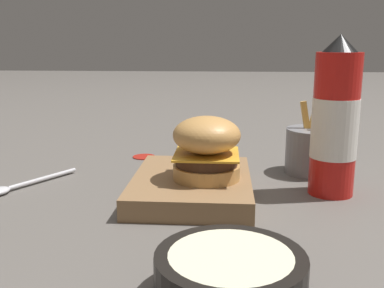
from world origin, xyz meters
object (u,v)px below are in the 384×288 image
Objects in this scene: serving_board at (192,185)px; burger at (207,148)px; ketchup_bottle at (335,123)px; fries_basket at (315,150)px; side_bowl at (230,275)px; spoon at (13,187)px.

serving_board is 0.07m from burger.
serving_board is 2.39× the size of burger.
ketchup_bottle reaches higher than burger.
ketchup_bottle reaches higher than serving_board.
fries_basket is at bearing -57.28° from serving_board.
side_bowl reaches higher than serving_board.
ketchup_bottle is at bearing -79.90° from burger.
ketchup_bottle is (0.03, -0.19, 0.03)m from burger.
burger is 0.64× the size of spoon.
ketchup_bottle reaches higher than side_bowl.
serving_board is 1.71× the size of side_bowl.
burger is at bearing 128.32° from fries_basket.
serving_board is at bearing 59.75° from burger.
side_bowl is (-0.42, 0.16, -0.02)m from fries_basket.
burger is 0.20m from ketchup_bottle.
fries_basket reaches higher than burger.
ketchup_bottle reaches higher than spoon.
serving_board is 1.73× the size of fries_basket.
spoon is at bearing 87.82° from burger.
serving_board is 0.29m from side_bowl.
ketchup_bottle is 1.73× the size of side_bowl.
serving_board is at bearing 11.12° from side_bowl.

